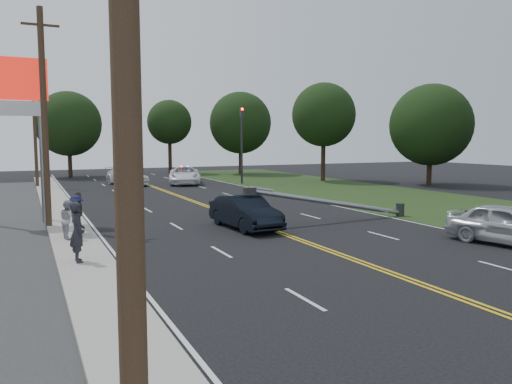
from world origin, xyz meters
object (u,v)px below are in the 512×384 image
bystander_b (68,219)px  bystander_c (76,215)px  utility_pole_near (125,33)px  crashed_sedan (245,212)px  bystander_d (78,212)px  utility_pole_far (35,128)px  bystander_a (77,232)px  fallen_streetlight (339,203)px  utility_pole_mid (44,118)px  pylon_sign (12,100)px  waiting_sedan (509,225)px  traffic_signal (242,139)px  emergency_b (127,176)px  emergency_a (185,175)px

bystander_b → bystander_c: bystander_c is taller
utility_pole_near → crashed_sedan: size_ratio=2.14×
bystander_b → bystander_d: 1.21m
utility_pole_far → bystander_b: bearing=-88.7°
utility_pole_near → bystander_a: bearing=87.4°
fallen_streetlight → utility_pole_near: size_ratio=0.94×
fallen_streetlight → utility_pole_far: (-13.39, 26.00, 4.17)m
utility_pole_mid → bystander_a: utility_pole_mid is taller
utility_pole_far → utility_pole_near: bearing=-90.0°
pylon_sign → bystander_b: pylon_sign is taller
waiting_sedan → bystander_b: bystander_b is taller
traffic_signal → bystander_c: bearing=-128.2°
emergency_b → utility_pole_near: bearing=-114.0°
utility_pole_near → crashed_sedan: (8.26, 16.13, -4.31)m
utility_pole_mid → utility_pole_far: bearing=90.0°
pylon_sign → bystander_b: 7.82m
utility_pole_mid → bystander_c: bearing=-72.6°
waiting_sedan → emergency_b: 33.79m
waiting_sedan → bystander_b: 17.46m
utility_pole_mid → bystander_b: (0.59, -3.63, -4.18)m
bystander_a → pylon_sign: bearing=5.7°
utility_pole_far → emergency_a: bearing=-10.2°
crashed_sedan → pylon_sign: bearing=144.2°
bystander_d → waiting_sedan: bearing=-107.4°
waiting_sedan → utility_pole_far: bearing=102.2°
pylon_sign → utility_pole_far: utility_pole_far is taller
emergency_b → bystander_b: bearing=-119.3°
emergency_a → bystander_c: (-11.52, -22.80, 0.14)m
crashed_sedan → bystander_d: bearing=165.1°
bystander_b → bystander_d: (0.49, 1.11, 0.11)m
bystander_c → utility_pole_far: bearing=8.3°
utility_pole_mid → pylon_sign: bearing=123.0°
utility_pole_mid → bystander_d: utility_pole_mid is taller
pylon_sign → bystander_c: pylon_sign is taller
utility_pole_far → bystander_a: 30.12m
utility_pole_near → emergency_b: bearing=79.7°
bystander_b → emergency_a: bearing=-36.9°
emergency_a → emergency_b: (-4.99, 1.34, -0.02)m
emergency_a → fallen_streetlight: bearing=-71.7°
emergency_a → bystander_b: bearing=-100.9°
fallen_streetlight → waiting_sedan: bearing=-70.0°
traffic_signal → emergency_b: (-10.02, 3.10, -3.40)m
emergency_a → bystander_a: (-11.91, -27.60, 0.29)m
traffic_signal → bystander_d: bearing=-128.7°
bystander_c → waiting_sedan: bearing=-113.2°
utility_pole_far → bystander_a: bearing=-88.9°
bystander_d → bystander_b: bearing=169.8°
emergency_b → traffic_signal: bearing=-30.9°
fallen_streetlight → bystander_a: bystander_a is taller
waiting_sedan → bystander_a: 16.01m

